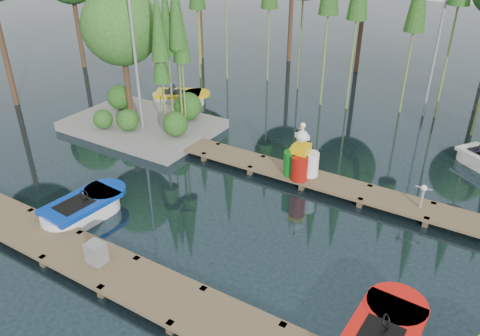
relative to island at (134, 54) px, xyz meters
The scene contains 12 objects.
ground_plane 7.79m from the island, 27.58° to the right, with size 90.00×90.00×0.00m, color #1D2E36.
near_dock 10.44m from the island, 51.04° to the right, with size 18.00×1.50×0.50m.
far_dock 7.91m from the island, ahead, with size 15.00×1.20×0.50m.
island is the anchor object (origin of this frame).
lamp_island 1.56m from the island, 44.71° to the right, with size 0.30×0.30×7.25m.
lamp_rear 12.91m from the island, 36.82° to the left, with size 0.30×0.30×7.25m.
boat_blue 7.67m from the island, 62.15° to the right, with size 1.53×2.97×0.96m.
boat_yellow_far 4.19m from the island, 95.22° to the left, with size 3.08×2.48×1.41m.
utility_cabinet 9.91m from the island, 54.56° to the right, with size 0.47×0.40×0.57m, color gray.
yellow_barrel 8.27m from the island, ahead, with size 0.60×0.60×0.90m, color yellow.
drum_cluster 8.45m from the island, ahead, with size 1.13×1.04×1.95m.
seagull_post 12.31m from the island, ahead, with size 0.49×0.27×0.79m.
Camera 1 is at (7.36, -10.64, 8.23)m, focal length 35.00 mm.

